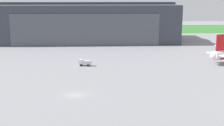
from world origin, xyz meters
TOP-DOWN VIEW (x-y plane):
  - ground_plane at (0.00, 0.00)m, footprint 440.00×440.00m
  - grass_field_strip at (0.00, 154.12)m, footprint 440.00×56.00m
  - maintenance_hangar at (-0.07, 96.39)m, footprint 96.43×40.42m
  - stair_truck at (1.19, 32.90)m, footprint 4.55×2.65m

SIDE VIEW (x-z plane):
  - ground_plane at x=0.00m, z-range 0.00..0.00m
  - grass_field_strip at x=0.00m, z-range 0.00..0.08m
  - stair_truck at x=1.19m, z-range 0.04..2.32m
  - maintenance_hangar at x=-0.07m, z-range -0.46..20.69m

